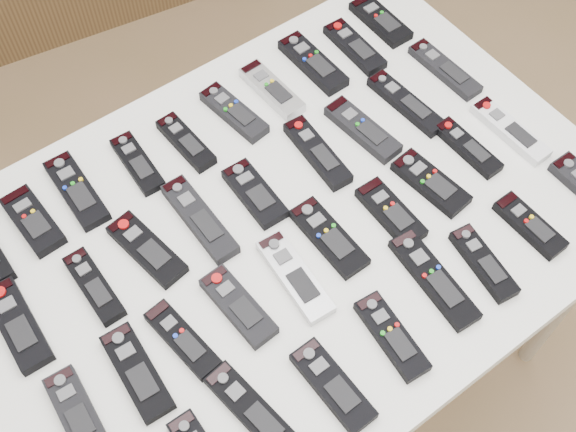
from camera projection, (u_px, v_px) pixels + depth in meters
ground at (284, 403)px, 1.99m from camera, size 4.00×4.00×0.00m
table at (288, 237)px, 1.44m from camera, size 1.25×0.88×0.78m
remote_1 at (33, 221)px, 1.37m from camera, size 0.07×0.16×0.02m
remote_2 at (77, 191)px, 1.41m from camera, size 0.06×0.19×0.02m
remote_3 at (137, 163)px, 1.45m from camera, size 0.05×0.16×0.02m
remote_4 at (186, 142)px, 1.47m from camera, size 0.05×0.16×0.02m
remote_5 at (234, 112)px, 1.51m from camera, size 0.07×0.17×0.02m
remote_6 at (272, 90)px, 1.55m from camera, size 0.06×0.17×0.02m
remote_7 at (313, 63)px, 1.59m from camera, size 0.06×0.18×0.02m
remote_8 at (355, 47)px, 1.62m from camera, size 0.06×0.17×0.02m
remote_9 at (380, 21)px, 1.66m from camera, size 0.06×0.16×0.02m
remote_10 at (18, 325)px, 1.26m from camera, size 0.06×0.18×0.02m
remote_11 at (94, 286)px, 1.30m from camera, size 0.05×0.16×0.02m
remote_12 at (147, 249)px, 1.34m from camera, size 0.08×0.18×0.02m
remote_13 at (200, 219)px, 1.38m from camera, size 0.05×0.20×0.02m
remote_14 at (255, 194)px, 1.41m from camera, size 0.06×0.16×0.02m
remote_15 at (317, 153)px, 1.46m from camera, size 0.06×0.19×0.02m
remote_16 at (363, 129)px, 1.49m from camera, size 0.07×0.18×0.02m
remote_17 at (406, 103)px, 1.53m from camera, size 0.06×0.20×0.02m
remote_18 at (445, 69)px, 1.58m from camera, size 0.05×0.19×0.02m
remote_19 at (77, 413)px, 1.18m from camera, size 0.06×0.16×0.02m
remote_20 at (137, 372)px, 1.22m from camera, size 0.07×0.18×0.02m
remote_21 at (183, 339)px, 1.25m from camera, size 0.07×0.17×0.02m
remote_22 at (238, 306)px, 1.28m from camera, size 0.06×0.17×0.02m
remote_23 at (295, 277)px, 1.31m from camera, size 0.07×0.19×0.02m
remote_24 at (329, 237)px, 1.36m from camera, size 0.06×0.18×0.02m
remote_25 at (391, 213)px, 1.38m from camera, size 0.06×0.15×0.02m
remote_26 at (431, 183)px, 1.42m from camera, size 0.08×0.17×0.02m
remote_27 at (468, 148)px, 1.47m from camera, size 0.05×0.16×0.02m
remote_28 at (510, 130)px, 1.49m from camera, size 0.05×0.19×0.02m
remote_31 at (253, 412)px, 1.18m from camera, size 0.08×0.20×0.02m
remote_32 at (333, 386)px, 1.20m from camera, size 0.06×0.17×0.02m
remote_33 at (392, 336)px, 1.25m from camera, size 0.07×0.17×0.02m
remote_34 at (434, 279)px, 1.31m from camera, size 0.07×0.21×0.02m
remote_35 at (484, 263)px, 1.32m from camera, size 0.07×0.16×0.02m
remote_36 at (530, 225)px, 1.37m from camera, size 0.05×0.15×0.02m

